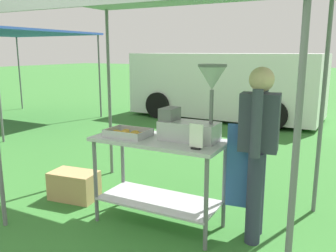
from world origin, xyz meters
The scene contains 9 objects.
ground_plane centered at (0.00, 6.00, 0.00)m, with size 70.00×70.00×0.00m, color #33702D.
donut_cart centered at (0.14, 0.83, 0.65)m, with size 1.31×0.59×0.90m.
donut_tray centered at (-0.19, 0.78, 0.92)m, with size 0.43×0.31×0.07m.
donut_fryer centered at (0.48, 0.91, 1.17)m, with size 0.63×0.28×0.73m.
menu_sign centered at (0.62, 0.65, 1.00)m, with size 0.13×0.05×0.22m.
vendor centered at (1.07, 1.01, 0.90)m, with size 0.46×0.54×1.61m.
supply_crate centered at (-1.07, 0.91, 0.17)m, with size 0.59×0.40×0.34m.
van_white centered at (-1.22, 6.93, 0.88)m, with size 4.94×2.26×1.69m.
neighbour_tent centered at (-5.75, 3.85, 2.15)m, with size 3.25×3.26×2.21m.
Camera 1 is at (1.79, -2.13, 1.74)m, focal length 38.05 mm.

